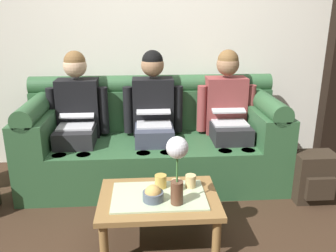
% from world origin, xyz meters
% --- Properties ---
extents(back_wall_patterned, '(6.00, 0.12, 2.90)m').
position_xyz_m(back_wall_patterned, '(0.00, 1.70, 1.45)').
color(back_wall_patterned, silver).
rests_on(back_wall_patterned, ground_plane).
extents(couch, '(2.35, 0.88, 0.96)m').
position_xyz_m(couch, '(-0.00, 1.17, 0.37)').
color(couch, '#2D5633').
rests_on(couch, ground_plane).
extents(person_left, '(0.56, 0.67, 1.22)m').
position_xyz_m(person_left, '(-0.70, 1.17, 0.66)').
color(person_left, '#232326').
rests_on(person_left, ground_plane).
extents(person_middle, '(0.56, 0.67, 1.22)m').
position_xyz_m(person_middle, '(0.00, 1.16, 0.66)').
color(person_middle, '#383D4C').
rests_on(person_middle, ground_plane).
extents(person_right, '(0.56, 0.67, 1.22)m').
position_xyz_m(person_right, '(0.70, 1.17, 0.66)').
color(person_right, '#232326').
rests_on(person_right, ground_plane).
extents(coffee_table, '(0.81, 0.58, 0.37)m').
position_xyz_m(coffee_table, '(0.00, 0.15, 0.31)').
color(coffee_table, olive).
rests_on(coffee_table, ground_plane).
extents(flower_vase, '(0.14, 0.14, 0.46)m').
position_xyz_m(flower_vase, '(0.11, 0.04, 0.67)').
color(flower_vase, brown).
rests_on(flower_vase, coffee_table).
extents(snack_bowl, '(0.14, 0.14, 0.11)m').
position_xyz_m(snack_bowl, '(-0.04, 0.08, 0.41)').
color(snack_bowl, '#4C5666').
rests_on(snack_bowl, coffee_table).
extents(cup_near_left, '(0.08, 0.08, 0.09)m').
position_xyz_m(cup_near_left, '(0.02, 0.26, 0.41)').
color(cup_near_left, gold).
rests_on(cup_near_left, coffee_table).
extents(cup_near_right, '(0.07, 0.07, 0.08)m').
position_xyz_m(cup_near_right, '(0.13, 0.21, 0.41)').
color(cup_near_right, '#DBB77A').
rests_on(cup_near_right, coffee_table).
extents(cup_far_center, '(0.08, 0.08, 0.09)m').
position_xyz_m(cup_far_center, '(0.23, 0.25, 0.41)').
color(cup_far_center, '#DBB77A').
rests_on(cup_far_center, coffee_table).
extents(backpack_right, '(0.34, 0.28, 0.42)m').
position_xyz_m(backpack_right, '(1.34, 0.65, 0.21)').
color(backpack_right, '#2D2319').
rests_on(backpack_right, ground_plane).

